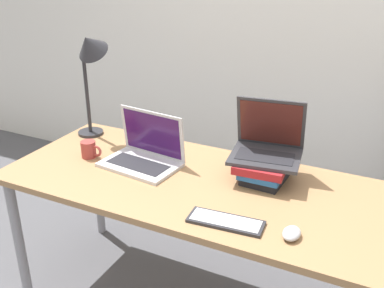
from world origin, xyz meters
name	(u,v)px	position (x,y,z in m)	size (l,w,h in m)	color
wall_back	(286,5)	(0.00, 1.71, 1.35)	(8.00, 0.05, 2.70)	silver
desk	(195,194)	(0.00, 0.38, 0.65)	(1.77, 0.76, 0.72)	#9E754C
laptop_left	(144,154)	(-0.30, 0.43, 0.77)	(0.39, 0.28, 0.25)	silver
book_stack	(264,169)	(0.27, 0.53, 0.78)	(0.24, 0.27, 0.10)	black
laptop_on_books	(267,145)	(0.27, 0.58, 0.87)	(0.34, 0.30, 0.26)	#333338
wireless_keyboard	(226,221)	(0.25, 0.13, 0.73)	(0.30, 0.13, 0.01)	#28282D
mouse	(292,233)	(0.50, 0.15, 0.74)	(0.07, 0.10, 0.03)	#B2B2B7
mug	(89,149)	(-0.58, 0.38, 0.76)	(0.12, 0.07, 0.08)	#9E3833
desk_lamp	(89,57)	(-0.70, 0.59, 1.17)	(0.23, 0.20, 0.60)	#28282D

